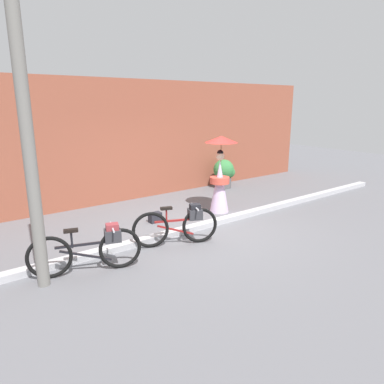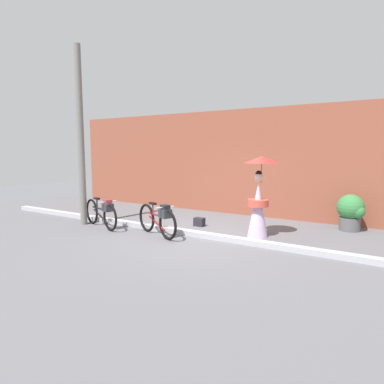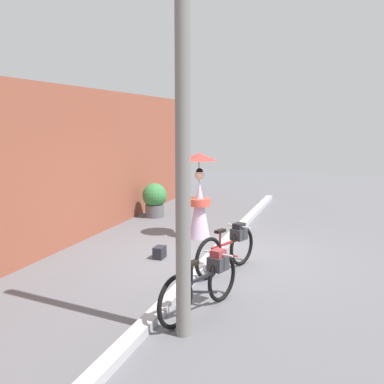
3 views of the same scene
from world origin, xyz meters
The scene contains 9 objects.
ground_plane centered at (0.00, 0.00, 0.00)m, with size 30.00×30.00×0.00m, color slate.
building_wall centered at (0.00, 3.27, 1.66)m, with size 14.00×0.40×3.32m, color brown.
sidewalk_curb centered at (0.00, 0.00, 0.06)m, with size 14.00×0.20×0.12m, color #B2B2B7.
bicycle_near_officer centered at (-2.58, -0.54, 0.42)m, with size 1.72×0.67×0.79m.
bicycle_far_side centered at (-0.79, -0.45, 0.42)m, with size 1.58×0.71×0.80m.
person_with_parasol centered at (1.27, 0.72, 0.96)m, with size 0.80×0.80×1.90m.
potted_plant_by_door centered at (3.06, 2.54, 0.50)m, with size 0.68×0.66×0.93m.
backpack_on_pavement centered at (-0.48, 0.97, 0.12)m, with size 0.28×0.18×0.23m.
utility_pole centered at (-3.34, -0.50, 2.40)m, with size 0.18×0.18×4.80m, color slate.
Camera 2 is at (3.88, -6.54, 2.01)m, focal length 30.61 mm.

